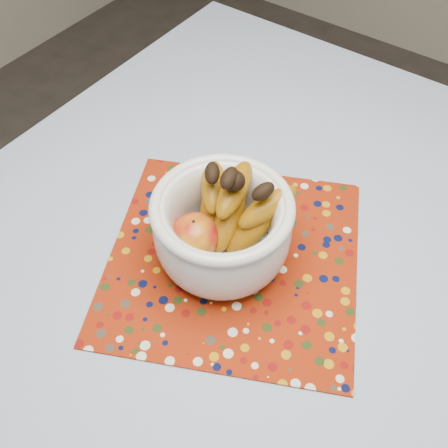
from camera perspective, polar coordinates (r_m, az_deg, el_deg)
name	(u,v)px	position (r m, az deg, el deg)	size (l,w,h in m)	color
table	(287,281)	(1.04, 6.89, -6.23)	(1.20, 1.20, 0.75)	brown
tablecloth	(291,257)	(0.97, 7.34, -3.60)	(1.32, 1.32, 0.01)	#6378A5
placemat	(233,258)	(0.95, 1.01, -3.70)	(0.44, 0.44, 0.00)	maroon
fruit_bowl	(225,221)	(0.89, 0.12, 0.34)	(0.26, 0.25, 0.20)	silver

